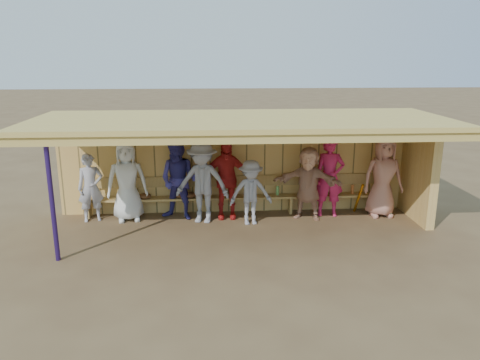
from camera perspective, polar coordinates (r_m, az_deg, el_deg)
name	(u,v)px	position (r m, az deg, el deg)	size (l,w,h in m)	color
ground	(241,229)	(10.57, 0.13, -6.00)	(90.00, 90.00, 0.00)	brown
player_a	(91,188)	(11.40, -17.74, -0.90)	(0.59, 0.38, 1.61)	#9998A0
player_b	(127,181)	(11.19, -13.62, -0.11)	(0.93, 0.61, 1.90)	silver
player_c	(179,180)	(11.04, -7.46, -0.01)	(0.92, 0.72, 1.90)	navy
player_d	(226,179)	(11.03, -1.74, 0.08)	(1.11, 0.46, 1.90)	red
player_e	(251,193)	(10.66, 1.32, -1.53)	(0.97, 0.56, 1.51)	#95949C
player_f	(308,183)	(11.13, 8.30, -0.36)	(1.61, 0.51, 1.74)	tan
player_g	(329,177)	(11.39, 10.85, 0.33)	(0.70, 0.46, 1.91)	#CE2056
player_h	(383,177)	(11.67, 17.04, 0.39)	(0.95, 0.62, 1.95)	tan
player_extra	(202,182)	(10.77, -4.62, -0.25)	(1.24, 0.71, 1.92)	gray
dugout_structure	(256,149)	(10.78, 1.95, 3.81)	(8.80, 3.20, 2.50)	tan
bench	(238,192)	(11.45, -0.26, -1.53)	(7.60, 0.34, 0.93)	tan
dugout_equipment	(208,196)	(11.32, -3.88, -1.97)	(6.09, 0.62, 0.80)	orange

